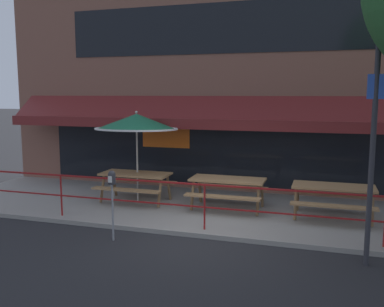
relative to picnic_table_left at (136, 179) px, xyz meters
name	(u,v)px	position (x,y,z in m)	size (l,w,h in m)	color
ground_plane	(200,238)	(2.35, -1.99, -0.71)	(120.00, 120.00, 0.00)	#232326
patio_deck	(223,211)	(2.35, 0.01, -0.66)	(15.00, 4.00, 0.10)	gray
restaurant_building	(242,78)	(2.35, 2.23, 2.66)	(15.00, 1.60, 6.78)	brown
patio_railing	(205,197)	(2.35, -1.69, 0.09)	(13.84, 0.04, 0.97)	maroon
picnic_table_left	(136,179)	(0.00, 0.00, 0.00)	(1.80, 1.42, 0.76)	#997047
picnic_table_centre	(228,185)	(2.45, 0.01, 0.00)	(1.80, 1.42, 0.76)	#997047
picnic_table_right	(333,192)	(4.91, -0.08, 0.00)	(1.80, 1.42, 0.76)	#997047
patio_umbrella_left	(137,122)	(0.00, 0.12, 1.47)	(2.14, 2.14, 2.38)	#B7B2A8
parking_meter_near	(112,184)	(0.71, -2.62, 0.44)	(0.15, 0.16, 1.42)	gray
street_sign_pole	(373,140)	(5.44, -2.44, 1.45)	(0.28, 0.09, 4.21)	#2D2D33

